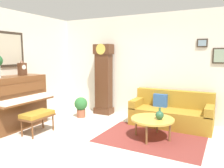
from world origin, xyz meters
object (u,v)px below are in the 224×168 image
couch (171,113)px  mantel_clock (22,68)px  piano_bench (38,115)px  coffee_table (153,120)px  piano (15,102)px  green_jug (160,115)px  potted_plant (81,106)px  grandfather_clock (104,81)px

couch → mantel_clock: bearing=-152.6°
piano_bench → coffee_table: 2.48m
piano → green_jug: (3.20, 0.87, -0.11)m
piano_bench → couch: couch is taller
mantel_clock → green_jug: bearing=10.9°
piano → mantel_clock: (0.00, 0.25, 0.78)m
mantel_clock → piano: bearing=-90.6°
couch → piano: bearing=-149.3°
couch → green_jug: couch is taller
piano_bench → green_jug: size_ratio=2.92×
piano → couch: piano is taller
mantel_clock → potted_plant: bearing=55.9°
piano_bench → green_jug: 2.62m
couch → coffee_table: 1.04m
piano_bench → piano: bearing=177.8°
piano → piano_bench: (0.74, -0.03, -0.22)m
piano → coffee_table: 3.18m
piano → potted_plant: piano is taller
piano → grandfather_clock: bearing=60.3°
grandfather_clock → green_jug: 2.39m
piano → mantel_clock: size_ratio=3.79×
piano → mantel_clock: bearing=89.4°
coffee_table → mantel_clock: mantel_clock is taller
green_jug → potted_plant: 2.46m
piano → piano_bench: piano is taller
grandfather_clock → couch: bearing=-5.2°
piano_bench → grandfather_clock: grandfather_clock is taller
grandfather_clock → mantel_clock: (-1.19, -1.84, 0.44)m
green_jug → potted_plant: bearing=166.0°
couch → potted_plant: size_ratio=3.39×
coffee_table → mantel_clock: size_ratio=2.32×
piano_bench → mantel_clock: (-0.74, 0.28, 1.00)m
piano_bench → potted_plant: 1.49m
potted_plant → coffee_table: bearing=-14.6°
green_jug → potted_plant: (-2.38, 0.59, -0.19)m
green_jug → grandfather_clock: bearing=148.8°
grandfather_clock → coffee_table: (1.87, -1.21, -0.57)m
mantel_clock → green_jug: size_ratio=1.58×
piano_bench → coffee_table: (2.31, 0.90, -0.01)m
grandfather_clock → mantel_clock: 2.23m
coffee_table → green_jug: (0.15, -0.01, 0.12)m
piano → green_jug: piano is taller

